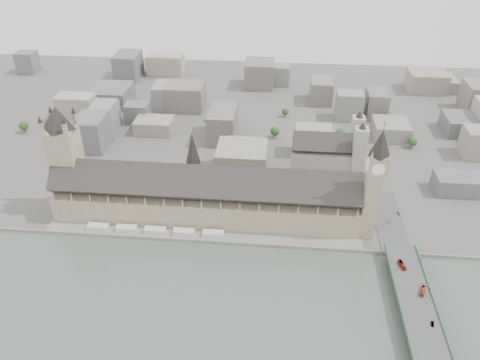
# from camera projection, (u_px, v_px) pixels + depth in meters

# --- Properties ---
(ground) EXTENTS (900.00, 900.00, 0.00)m
(ground) POSITION_uv_depth(u_px,v_px,m) (203.00, 231.00, 402.97)
(ground) COLOR #595651
(ground) RESTS_ON ground
(embankment_wall) EXTENTS (600.00, 1.50, 3.00)m
(embankment_wall) POSITION_uv_depth(u_px,v_px,m) (200.00, 241.00, 389.60)
(embankment_wall) COLOR gray
(embankment_wall) RESTS_ON ground
(river_terrace) EXTENTS (270.00, 15.00, 2.00)m
(river_terrace) POSITION_uv_depth(u_px,v_px,m) (201.00, 236.00, 396.15)
(river_terrace) COLOR gray
(river_terrace) RESTS_ON ground
(terrace_tents) EXTENTS (118.00, 7.00, 4.00)m
(terrace_tents) POSITION_uv_depth(u_px,v_px,m) (155.00, 230.00, 398.09)
(terrace_tents) COLOR silver
(terrace_tents) RESTS_ON river_terrace
(palace_of_westminster) EXTENTS (265.00, 40.73, 55.44)m
(palace_of_westminster) POSITION_uv_depth(u_px,v_px,m) (205.00, 197.00, 407.17)
(palace_of_westminster) COLOR tan
(palace_of_westminster) RESTS_ON ground
(elizabeth_tower) EXTENTS (17.00, 17.00, 107.50)m
(elizabeth_tower) POSITION_uv_depth(u_px,v_px,m) (375.00, 178.00, 367.37)
(elizabeth_tower) COLOR tan
(elizabeth_tower) RESTS_ON ground
(victoria_tower) EXTENTS (30.00, 30.00, 100.00)m
(victoria_tower) POSITION_uv_depth(u_px,v_px,m) (66.00, 154.00, 404.44)
(victoria_tower) COLOR tan
(victoria_tower) RESTS_ON ground
(central_tower) EXTENTS (13.00, 13.00, 48.00)m
(central_tower) POSITION_uv_depth(u_px,v_px,m) (193.00, 158.00, 394.16)
(central_tower) COLOR tan
(central_tower) RESTS_ON ground
(westminster_bridge) EXTENTS (25.00, 325.00, 10.25)m
(westminster_bridge) POSITION_uv_depth(u_px,v_px,m) (420.00, 322.00, 314.21)
(westminster_bridge) COLOR #474749
(westminster_bridge) RESTS_ON ground
(westminster_abbey) EXTENTS (68.00, 36.00, 64.00)m
(westminster_abbey) POSITION_uv_depth(u_px,v_px,m) (329.00, 157.00, 460.19)
(westminster_abbey) COLOR #A8A297
(westminster_abbey) RESTS_ON ground
(city_skyline_inland) EXTENTS (720.00, 360.00, 38.00)m
(city_skyline_inland) POSITION_uv_depth(u_px,v_px,m) (233.00, 99.00, 597.77)
(city_skyline_inland) COLOR gray
(city_skyline_inland) RESTS_ON ground
(park_trees) EXTENTS (110.00, 30.00, 15.00)m
(park_trees) POSITION_uv_depth(u_px,v_px,m) (202.00, 185.00, 449.92)
(park_trees) COLOR #1D4217
(park_trees) RESTS_ON ground
(red_bus_north) EXTENTS (4.89, 10.88, 2.95)m
(red_bus_north) POSITION_uv_depth(u_px,v_px,m) (402.00, 265.00, 351.12)
(red_bus_north) COLOR #B51814
(red_bus_north) RESTS_ON westminster_bridge
(red_bus_south) EXTENTS (6.28, 10.88, 2.98)m
(red_bus_south) POSITION_uv_depth(u_px,v_px,m) (423.00, 291.00, 328.96)
(red_bus_south) COLOR #B23316
(red_bus_south) RESTS_ON westminster_bridge
(car_silver) EXTENTS (2.29, 4.60, 1.45)m
(car_silver) POSITION_uv_depth(u_px,v_px,m) (432.00, 324.00, 305.48)
(car_silver) COLOR gray
(car_silver) RESTS_ON westminster_bridge
(car_approach) EXTENTS (3.15, 5.21, 1.41)m
(car_approach) POSITION_uv_depth(u_px,v_px,m) (399.00, 214.00, 406.17)
(car_approach) COLOR gray
(car_approach) RESTS_ON westminster_bridge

